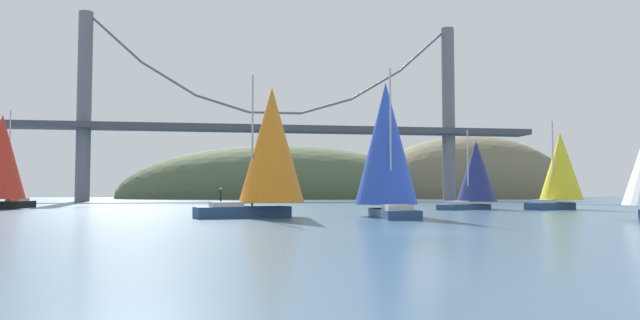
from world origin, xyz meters
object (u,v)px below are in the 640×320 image
(sailboat_yellow_sail, at_px, (560,168))
(channel_buoy, at_px, (221,206))
(sailboat_blue_spinnaker, at_px, (386,147))
(sailboat_navy_sail, at_px, (475,173))
(sailboat_scarlet_sail, at_px, (2,160))
(sailboat_orange_sail, at_px, (270,148))

(sailboat_yellow_sail, height_order, channel_buoy, sailboat_yellow_sail)
(sailboat_blue_spinnaker, bearing_deg, sailboat_navy_sail, 48.85)
(sailboat_yellow_sail, xyz_separation_m, sailboat_blue_spinnaker, (-23.60, -14.77, 0.98))
(sailboat_blue_spinnaker, relative_size, sailboat_scarlet_sail, 1.01)
(sailboat_navy_sail, xyz_separation_m, sailboat_scarlet_sail, (-51.65, 8.15, 1.51))
(sailboat_navy_sail, height_order, sailboat_orange_sail, sailboat_orange_sail)
(sailboat_blue_spinnaker, xyz_separation_m, channel_buoy, (-12.97, 21.98, -5.05))
(sailboat_scarlet_sail, bearing_deg, channel_buoy, -7.40)
(sailboat_scarlet_sail, height_order, channel_buoy, sailboat_scarlet_sail)
(sailboat_orange_sail, distance_m, channel_buoy, 22.86)
(sailboat_navy_sail, bearing_deg, channel_buoy, 169.71)
(sailboat_navy_sail, xyz_separation_m, channel_buoy, (-27.77, 5.04, -3.57))
(sailboat_yellow_sail, distance_m, sailboat_blue_spinnaker, 27.86)
(sailboat_blue_spinnaker, bearing_deg, channel_buoy, 120.54)
(sailboat_orange_sail, distance_m, sailboat_blue_spinnaker, 9.04)
(sailboat_yellow_sail, height_order, sailboat_blue_spinnaker, sailboat_blue_spinnaker)
(sailboat_yellow_sail, xyz_separation_m, sailboat_orange_sail, (-32.63, -14.79, 0.77))
(sailboat_yellow_sail, distance_m, channel_buoy, 37.49)
(sailboat_navy_sail, xyz_separation_m, sailboat_yellow_sail, (8.80, -2.16, 0.50))
(sailboat_navy_sail, distance_m, sailboat_orange_sail, 29.28)
(channel_buoy, bearing_deg, sailboat_navy_sail, -10.29)
(sailboat_blue_spinnaker, bearing_deg, sailboat_yellow_sail, 32.05)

